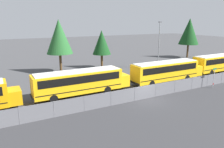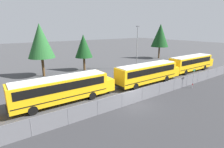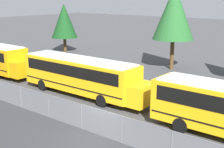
{
  "view_description": "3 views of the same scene",
  "coord_description": "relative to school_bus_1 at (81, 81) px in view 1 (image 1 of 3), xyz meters",
  "views": [
    {
      "loc": [
        -15.13,
        -19.63,
        9.05
      ],
      "look_at": [
        -1.57,
        5.42,
        2.03
      ],
      "focal_mm": 35.0,
      "sensor_mm": 36.0,
      "label": 1
    },
    {
      "loc": [
        -12.7,
        -13.77,
        8.48
      ],
      "look_at": [
        1.06,
        5.52,
        2.2
      ],
      "focal_mm": 28.0,
      "sensor_mm": 36.0,
      "label": 2
    },
    {
      "loc": [
        11.1,
        -12.91,
        8.01
      ],
      "look_at": [
        -3.46,
        5.42,
        2.16
      ],
      "focal_mm": 50.0,
      "sensor_mm": 36.0,
      "label": 3
    }
  ],
  "objects": [
    {
      "name": "fence",
      "position": [
        6.25,
        -4.91,
        -1.02
      ],
      "size": [
        64.84,
        0.07,
        1.62
      ],
      "color": "#9EA0A5",
      "rests_on": "ground_plane"
    },
    {
      "name": "ground_plane",
      "position": [
        6.25,
        -4.91,
        -1.85
      ],
      "size": [
        200.0,
        200.0,
        0.0
      ],
      "primitive_type": "plane",
      "color": "#424244"
    },
    {
      "name": "tree_2",
      "position": [
        9.32,
        13.26,
        3.08
      ],
      "size": [
        3.52,
        3.52,
        7.25
      ],
      "color": "#51381E",
      "rests_on": "ground_plane"
    },
    {
      "name": "school_bus_3",
      "position": [
        26.43,
        0.01,
        0.0
      ],
      "size": [
        12.35,
        2.52,
        3.11
      ],
      "color": "yellow",
      "rests_on": "ground_plane"
    },
    {
      "name": "street_sign",
      "position": [
        17.05,
        -5.86,
        -0.35
      ],
      "size": [
        0.7,
        0.09,
        2.82
      ],
      "color": "#B7B7BC",
      "rests_on": "ground_plane"
    },
    {
      "name": "school_bus_1",
      "position": [
        0.0,
        0.0,
        0.0
      ],
      "size": [
        12.35,
        2.52,
        3.11
      ],
      "color": "yellow",
      "rests_on": "ground_plane"
    },
    {
      "name": "road_strip",
      "position": [
        6.25,
        -10.91,
        -1.84
      ],
      "size": [
        98.77,
        12.0,
        0.01
      ],
      "color": "#333335",
      "rests_on": "ground_plane"
    },
    {
      "name": "tree_0",
      "position": [
        1.21,
        13.29,
        4.45
      ],
      "size": [
        4.53,
        4.53,
        9.27
      ],
      "color": "#51381E",
      "rests_on": "ground_plane"
    },
    {
      "name": "light_pole",
      "position": [
        18.57,
        7.55,
        2.97
      ],
      "size": [
        0.6,
        0.24,
        8.85
      ],
      "color": "gray",
      "rests_on": "ground_plane"
    },
    {
      "name": "tree_3",
      "position": [
        33.47,
        14.1,
        4.56
      ],
      "size": [
        4.81,
        4.81,
        9.55
      ],
      "color": "#51381E",
      "rests_on": "ground_plane"
    },
    {
      "name": "school_bus_2",
      "position": [
        13.41,
        -0.53,
        0.0
      ],
      "size": [
        12.35,
        2.52,
        3.11
      ],
      "color": "yellow",
      "rests_on": "ground_plane"
    }
  ]
}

